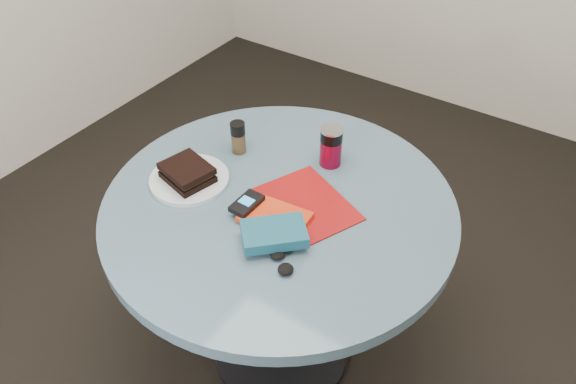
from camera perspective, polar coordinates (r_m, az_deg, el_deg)
The scene contains 11 objects.
ground at distance 2.15m, azimuth -0.69°, elevation -16.02°, with size 4.00×4.00×0.00m, color black.
table at distance 1.69m, azimuth -0.85°, elevation -5.10°, with size 1.00×1.00×0.75m.
plate at distance 1.67m, azimuth -9.99°, elevation 1.26°, with size 0.23×0.23×0.01m, color silver.
sandwich at distance 1.64m, azimuth -10.21°, elevation 1.96°, with size 0.16×0.15×0.05m.
soda_can at distance 1.68m, azimuth 4.39°, elevation 4.63°, with size 0.08×0.08×0.13m.
pepper_grinder at distance 1.74m, azimuth -5.08°, elevation 5.56°, with size 0.05×0.05×0.11m.
magazine at distance 1.57m, azimuth 1.90°, elevation -1.24°, with size 0.28×0.21×0.00m, color maroon.
red_book at distance 1.51m, azimuth -1.34°, elevation -2.57°, with size 0.18×0.12×0.01m, color red.
novel at distance 1.44m, azimuth -1.43°, elevation -4.23°, with size 0.16×0.11×0.03m, color navy.
mp3_player at distance 1.54m, azimuth -4.22°, elevation -1.15°, with size 0.06×0.10×0.02m.
headphones at distance 1.40m, azimuth -0.67°, elevation -7.08°, with size 0.10×0.09×0.02m.
Camera 1 is at (0.67, -0.97, 1.80)m, focal length 35.00 mm.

